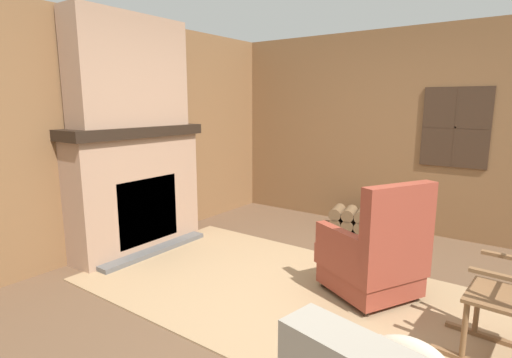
{
  "coord_description": "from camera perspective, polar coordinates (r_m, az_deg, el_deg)",
  "views": [
    {
      "loc": [
        1.38,
        -2.76,
        1.65
      ],
      "look_at": [
        -0.91,
        0.42,
        0.9
      ],
      "focal_mm": 28.0,
      "sensor_mm": 36.0,
      "label": 1
    }
  ],
  "objects": [
    {
      "name": "area_rug",
      "position": [
        3.67,
        4.71,
        -15.87
      ],
      "size": [
        3.74,
        2.05,
        0.01
      ],
      "color": "#997A56",
      "rests_on": "ground"
    },
    {
      "name": "ground_plane",
      "position": [
        3.5,
        8.54,
        -17.43
      ],
      "size": [
        14.0,
        14.0,
        0.0
      ],
      "primitive_type": "plane",
      "color": "brown"
    },
    {
      "name": "chimney_breast",
      "position": [
        4.59,
        -17.61,
        14.4
      ],
      "size": [
        0.35,
        1.34,
        1.16
      ],
      "color": "#9E7A60",
      "rests_on": "fireplace_hearth"
    },
    {
      "name": "armchair",
      "position": [
        3.59,
        16.58,
        -10.68
      ],
      "size": [
        0.93,
        0.93,
        1.04
      ],
      "rotation": [
        0.0,
        0.0,
        2.65
      ],
      "color": "brown",
      "rests_on": "ground"
    },
    {
      "name": "fireplace_hearth",
      "position": [
        4.67,
        -16.62,
        -1.46
      ],
      "size": [
        0.61,
        1.62,
        1.4
      ],
      "color": "#9E7A60",
      "rests_on": "ground"
    },
    {
      "name": "wood_panel_wall_back",
      "position": [
        5.45,
        21.32,
        6.29
      ],
      "size": [
        5.54,
        0.09,
        2.57
      ],
      "color": "brown",
      "rests_on": "ground"
    },
    {
      "name": "wood_panel_wall_left",
      "position": [
        4.78,
        -18.79,
        5.89
      ],
      "size": [
        0.06,
        5.54,
        2.57
      ],
      "color": "brown",
      "rests_on": "ground"
    },
    {
      "name": "firewood_stack",
      "position": [
        5.43,
        13.19,
        -5.52
      ],
      "size": [
        0.55,
        0.45,
        0.3
      ],
      "rotation": [
        0.0,
        0.0,
        0.21
      ],
      "color": "brown",
      "rests_on": "ground"
    },
    {
      "name": "oil_lamp_vase",
      "position": [
        4.49,
        -19.63,
        8.17
      ],
      "size": [
        0.12,
        0.12,
        0.26
      ],
      "color": "#47708E",
      "rests_on": "fireplace_hearth"
    },
    {
      "name": "storage_case",
      "position": [
        4.71,
        -15.97,
        8.06
      ],
      "size": [
        0.16,
        0.25,
        0.12
      ],
      "color": "black",
      "rests_on": "fireplace_hearth"
    }
  ]
}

